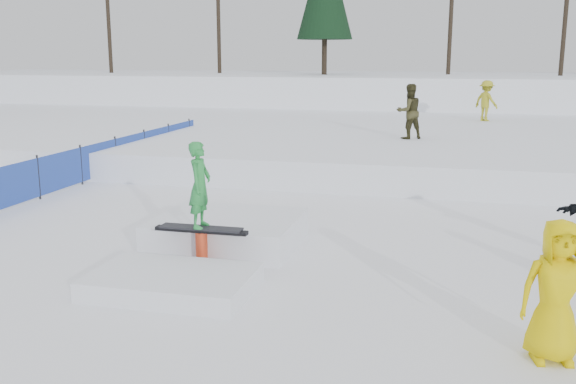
% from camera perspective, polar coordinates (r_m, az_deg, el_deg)
% --- Properties ---
extents(ground, '(120.00, 120.00, 0.00)m').
position_cam_1_polar(ground, '(9.98, -5.66, -8.38)').
color(ground, white).
extents(snow_berm, '(60.00, 14.00, 2.40)m').
position_cam_1_polar(snow_berm, '(38.99, 9.48, 8.52)').
color(snow_berm, white).
rests_on(snow_berm, ground).
extents(snow_midrise, '(50.00, 18.00, 0.80)m').
position_cam_1_polar(snow_midrise, '(25.18, 6.71, 4.93)').
color(snow_midrise, white).
rests_on(snow_midrise, ground).
extents(safety_fence, '(0.05, 16.00, 1.10)m').
position_cam_1_polar(safety_fence, '(18.43, -17.91, 2.32)').
color(safety_fence, '#223F9D').
rests_on(safety_fence, ground).
extents(walker_olive, '(1.09, 1.03, 1.78)m').
position_cam_1_polar(walker_olive, '(21.40, 10.71, 7.05)').
color(walker_olive, '#322F17').
rests_on(walker_olive, snow_midrise).
extents(walker_ygreen, '(1.22, 1.19, 1.68)m').
position_cam_1_polar(walker_ygreen, '(28.13, 17.21, 7.75)').
color(walker_ygreen, '#A3A01E').
rests_on(walker_ygreen, snow_midrise).
extents(spectator_yellow, '(0.89, 0.64, 1.69)m').
position_cam_1_polar(spectator_yellow, '(8.00, 22.76, -8.13)').
color(spectator_yellow, '#E8CA00').
rests_on(spectator_yellow, ground).
extents(jib_rail_feature, '(2.60, 4.40, 2.11)m').
position_cam_1_polar(jib_rail_feature, '(11.35, -6.60, -4.25)').
color(jib_rail_feature, white).
rests_on(jib_rail_feature, ground).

